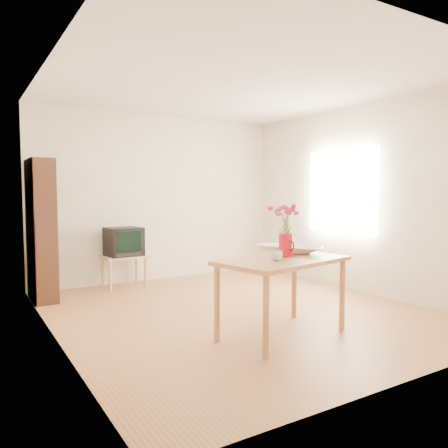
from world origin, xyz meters
TOP-DOWN VIEW (x-y plane):
  - room at (0.03, 0.00)m, footprint 4.50×4.50m
  - table at (-0.11, -0.96)m, footprint 1.39×0.96m
  - tv_stand at (-0.70, 1.97)m, footprint 0.60×0.45m
  - bookshelf at (-1.85, 1.75)m, footprint 0.28×0.70m
  - pitcher at (-0.01, -0.88)m, footprint 0.15×0.22m
  - flowers at (-0.01, -0.88)m, footprint 0.26×0.26m
  - mug at (-0.24, -1.03)m, footprint 0.16×0.16m
  - bowl at (0.21, -0.67)m, footprint 0.62×0.62m
  - teacup_a at (0.17, -0.67)m, footprint 0.10×0.10m
  - teacup_b at (0.25, -0.65)m, footprint 0.09×0.09m
  - television at (-0.70, 1.98)m, footprint 0.51×0.49m

SIDE VIEW (x-z plane):
  - tv_stand at x=-0.70m, z-range 0.16..0.62m
  - table at x=-0.11m, z-range 0.28..1.03m
  - television at x=-0.70m, z-range 0.46..0.88m
  - mug at x=-0.24m, z-range 0.75..0.84m
  - bookshelf at x=-1.85m, z-range -0.06..1.74m
  - pitcher at x=-0.01m, z-range 0.74..0.97m
  - teacup_b at x=0.25m, z-range 0.89..0.96m
  - teacup_a at x=0.17m, z-range 0.89..0.96m
  - bowl at x=0.21m, z-range 0.75..1.19m
  - flowers at x=-0.01m, z-range 0.97..1.33m
  - room at x=0.03m, z-range -0.95..3.55m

